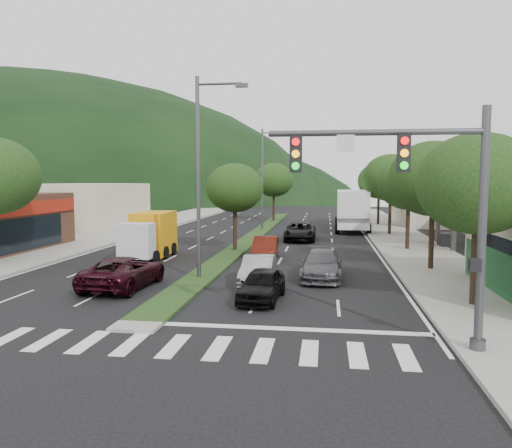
# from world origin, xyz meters

# --- Properties ---
(ground) EXTENTS (160.00, 160.00, 0.00)m
(ground) POSITION_xyz_m (0.00, 0.00, 0.00)
(ground) COLOR black
(ground) RESTS_ON ground
(sidewalk_right) EXTENTS (5.00, 90.00, 0.15)m
(sidewalk_right) POSITION_xyz_m (12.50, 25.00, 0.07)
(sidewalk_right) COLOR gray
(sidewalk_right) RESTS_ON ground
(sidewalk_left) EXTENTS (6.00, 90.00, 0.15)m
(sidewalk_left) POSITION_xyz_m (-13.00, 25.00, 0.07)
(sidewalk_left) COLOR gray
(sidewalk_left) RESTS_ON ground
(median) EXTENTS (1.60, 56.00, 0.12)m
(median) POSITION_xyz_m (0.00, 28.00, 0.06)
(median) COLOR #1E3B15
(median) RESTS_ON ground
(crosswalk) EXTENTS (19.00, 2.20, 0.01)m
(crosswalk) POSITION_xyz_m (0.00, -2.00, 0.01)
(crosswalk) COLOR silver
(crosswalk) RESTS_ON ground
(traffic_signal) EXTENTS (6.12, 0.40, 7.00)m
(traffic_signal) POSITION_xyz_m (9.03, -1.54, 4.65)
(traffic_signal) COLOR #47494C
(traffic_signal) RESTS_ON ground
(gas_canopy) EXTENTS (12.20, 8.20, 5.25)m
(gas_canopy) POSITION_xyz_m (19.00, 22.00, 4.65)
(gas_canopy) COLOR silver
(gas_canopy) RESTS_ON ground
(bldg_left_far) EXTENTS (9.00, 14.00, 4.60)m
(bldg_left_far) POSITION_xyz_m (-19.00, 34.00, 2.30)
(bldg_left_far) COLOR beige
(bldg_left_far) RESTS_ON ground
(bldg_right_far) EXTENTS (10.00, 16.00, 5.20)m
(bldg_right_far) POSITION_xyz_m (19.50, 44.00, 2.60)
(bldg_right_far) COLOR beige
(bldg_right_far) RESTS_ON ground
(hill_far) EXTENTS (176.00, 132.00, 82.00)m
(hill_far) POSITION_xyz_m (-80.00, 110.00, 0.00)
(hill_far) COLOR black
(hill_far) RESTS_ON ground
(tree_r_a) EXTENTS (4.60, 4.60, 6.63)m
(tree_r_a) POSITION_xyz_m (12.00, 4.00, 4.82)
(tree_r_a) COLOR black
(tree_r_a) RESTS_ON sidewalk_right
(tree_r_b) EXTENTS (4.80, 4.80, 6.94)m
(tree_r_b) POSITION_xyz_m (12.00, 12.00, 5.04)
(tree_r_b) COLOR black
(tree_r_b) RESTS_ON sidewalk_right
(tree_r_c) EXTENTS (4.40, 4.40, 6.48)m
(tree_r_c) POSITION_xyz_m (12.00, 20.00, 4.75)
(tree_r_c) COLOR black
(tree_r_c) RESTS_ON sidewalk_right
(tree_r_d) EXTENTS (5.00, 5.00, 7.17)m
(tree_r_d) POSITION_xyz_m (12.00, 30.00, 5.18)
(tree_r_d) COLOR black
(tree_r_d) RESTS_ON sidewalk_right
(tree_r_e) EXTENTS (4.60, 4.60, 6.71)m
(tree_r_e) POSITION_xyz_m (12.00, 40.00, 4.89)
(tree_r_e) COLOR black
(tree_r_e) RESTS_ON sidewalk_right
(tree_med_near) EXTENTS (4.00, 4.00, 6.02)m
(tree_med_near) POSITION_xyz_m (0.00, 18.00, 4.43)
(tree_med_near) COLOR black
(tree_med_near) RESTS_ON median
(tree_med_far) EXTENTS (4.80, 4.80, 6.94)m
(tree_med_far) POSITION_xyz_m (0.00, 44.00, 5.01)
(tree_med_far) COLOR black
(tree_med_far) RESTS_ON median
(streetlight_near) EXTENTS (2.60, 0.25, 10.00)m
(streetlight_near) POSITION_xyz_m (0.21, 8.00, 5.58)
(streetlight_near) COLOR #47494C
(streetlight_near) RESTS_ON ground
(streetlight_mid) EXTENTS (2.60, 0.25, 10.00)m
(streetlight_mid) POSITION_xyz_m (0.21, 33.00, 5.58)
(streetlight_mid) COLOR #47494C
(streetlight_mid) RESTS_ON ground
(sedan_silver) EXTENTS (1.53, 4.18, 1.37)m
(sedan_silver) POSITION_xyz_m (3.11, 7.22, 0.68)
(sedan_silver) COLOR #9D9FA4
(sedan_silver) RESTS_ON ground
(suv_maroon) EXTENTS (2.71, 5.41, 1.47)m
(suv_maroon) POSITION_xyz_m (-2.93, 5.57, 0.73)
(suv_maroon) COLOR black
(suv_maroon) RESTS_ON ground
(car_queue_a) EXTENTS (1.86, 4.00, 1.33)m
(car_queue_a) POSITION_xyz_m (3.69, 4.00, 0.66)
(car_queue_a) COLOR black
(car_queue_a) RESTS_ON ground
(car_queue_b) EXTENTS (2.08, 4.93, 1.42)m
(car_queue_b) POSITION_xyz_m (6.09, 9.00, 0.71)
(car_queue_b) COLOR #504F54
(car_queue_b) RESTS_ON ground
(car_queue_c) EXTENTS (1.64, 4.29, 1.40)m
(car_queue_c) POSITION_xyz_m (2.52, 14.88, 0.70)
(car_queue_c) COLOR #55170E
(car_queue_c) RESTS_ON ground
(car_queue_d) EXTENTS (2.51, 5.37, 1.49)m
(car_queue_d) POSITION_xyz_m (4.20, 24.86, 0.74)
(car_queue_d) COLOR black
(car_queue_d) RESTS_ON ground
(car_queue_e) EXTENTS (1.85, 3.69, 1.21)m
(car_queue_e) POSITION_xyz_m (4.32, 29.86, 0.60)
(car_queue_e) COLOR #4E4F53
(car_queue_e) RESTS_ON ground
(box_truck) EXTENTS (2.43, 5.93, 2.89)m
(box_truck) POSITION_xyz_m (-4.80, 14.31, 1.37)
(box_truck) COLOR silver
(box_truck) RESTS_ON ground
(motorhome) EXTENTS (3.41, 10.34, 3.94)m
(motorhome) POSITION_xyz_m (8.84, 34.15, 2.10)
(motorhome) COLOR white
(motorhome) RESTS_ON ground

